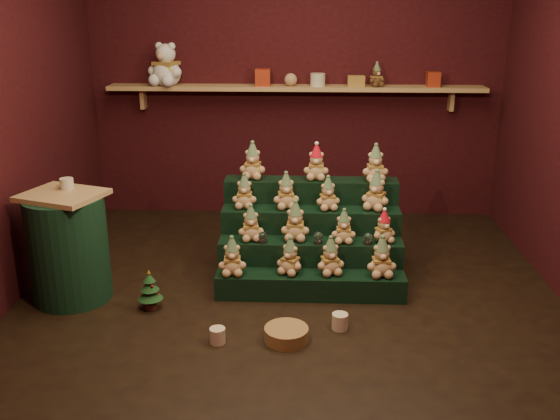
{
  "coord_description": "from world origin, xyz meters",
  "views": [
    {
      "loc": [
        0.1,
        -4.15,
        2.1
      ],
      "look_at": [
        -0.08,
        0.25,
        0.61
      ],
      "focal_mm": 40.0,
      "sensor_mm": 36.0,
      "label": 1
    }
  ],
  "objects_px": {
    "snow_globe_c": "(368,239)",
    "mini_christmas_tree": "(150,290)",
    "wicker_basket": "(286,334)",
    "brown_bear": "(377,75)",
    "snow_globe_a": "(263,237)",
    "white_bear": "(166,59)",
    "snow_globe_b": "(318,238)",
    "mug_right": "(340,321)",
    "riser_tier_front": "(310,285)",
    "mug_left": "(218,336)",
    "side_table": "(68,247)"
  },
  "relations": [
    {
      "from": "snow_globe_a",
      "to": "snow_globe_b",
      "type": "height_order",
      "value": "snow_globe_b"
    },
    {
      "from": "mug_left",
      "to": "wicker_basket",
      "type": "relative_size",
      "value": 0.36
    },
    {
      "from": "mug_left",
      "to": "mug_right",
      "type": "height_order",
      "value": "mug_right"
    },
    {
      "from": "snow_globe_c",
      "to": "mini_christmas_tree",
      "type": "bearing_deg",
      "value": -165.68
    },
    {
      "from": "snow_globe_a",
      "to": "snow_globe_c",
      "type": "distance_m",
      "value": 0.79
    },
    {
      "from": "snow_globe_b",
      "to": "snow_globe_c",
      "type": "distance_m",
      "value": 0.37
    },
    {
      "from": "snow_globe_a",
      "to": "snow_globe_b",
      "type": "xyz_separation_m",
      "value": [
        0.42,
        -0.0,
        0.0
      ]
    },
    {
      "from": "snow_globe_a",
      "to": "white_bear",
      "type": "distance_m",
      "value": 2.25
    },
    {
      "from": "snow_globe_a",
      "to": "brown_bear",
      "type": "relative_size",
      "value": 0.4
    },
    {
      "from": "snow_globe_b",
      "to": "wicker_basket",
      "type": "relative_size",
      "value": 0.32
    },
    {
      "from": "white_bear",
      "to": "brown_bear",
      "type": "relative_size",
      "value": 2.28
    },
    {
      "from": "snow_globe_a",
      "to": "wicker_basket",
      "type": "relative_size",
      "value": 0.31
    },
    {
      "from": "snow_globe_a",
      "to": "snow_globe_c",
      "type": "height_order",
      "value": "snow_globe_c"
    },
    {
      "from": "mug_right",
      "to": "wicker_basket",
      "type": "height_order",
      "value": "mug_right"
    },
    {
      "from": "snow_globe_c",
      "to": "brown_bear",
      "type": "bearing_deg",
      "value": 83.56
    },
    {
      "from": "snow_globe_c",
      "to": "mug_left",
      "type": "xyz_separation_m",
      "value": [
        -1.03,
        -0.85,
        -0.35
      ]
    },
    {
      "from": "side_table",
      "to": "white_bear",
      "type": "relative_size",
      "value": 1.61
    },
    {
      "from": "snow_globe_c",
      "to": "mug_right",
      "type": "height_order",
      "value": "snow_globe_c"
    },
    {
      "from": "mini_christmas_tree",
      "to": "mug_right",
      "type": "height_order",
      "value": "mini_christmas_tree"
    },
    {
      "from": "white_bear",
      "to": "brown_bear",
      "type": "bearing_deg",
      "value": 21.38
    },
    {
      "from": "snow_globe_a",
      "to": "white_bear",
      "type": "bearing_deg",
      "value": 122.0
    },
    {
      "from": "riser_tier_front",
      "to": "snow_globe_a",
      "type": "relative_size",
      "value": 15.97
    },
    {
      "from": "snow_globe_a",
      "to": "mini_christmas_tree",
      "type": "xyz_separation_m",
      "value": [
        -0.78,
        -0.4,
        -0.26
      ]
    },
    {
      "from": "mug_right",
      "to": "brown_bear",
      "type": "xyz_separation_m",
      "value": [
        0.42,
        2.26,
        1.38
      ]
    },
    {
      "from": "snow_globe_a",
      "to": "snow_globe_b",
      "type": "distance_m",
      "value": 0.42
    },
    {
      "from": "mug_right",
      "to": "mug_left",
      "type": "bearing_deg",
      "value": -165.03
    },
    {
      "from": "riser_tier_front",
      "to": "mug_right",
      "type": "relative_size",
      "value": 12.83
    },
    {
      "from": "side_table",
      "to": "mug_left",
      "type": "distance_m",
      "value": 1.35
    },
    {
      "from": "white_bear",
      "to": "snow_globe_b",
      "type": "bearing_deg",
      "value": -27.23
    },
    {
      "from": "snow_globe_c",
      "to": "mug_left",
      "type": "relative_size",
      "value": 0.88
    },
    {
      "from": "mug_left",
      "to": "brown_bear",
      "type": "height_order",
      "value": "brown_bear"
    },
    {
      "from": "snow_globe_b",
      "to": "snow_globe_a",
      "type": "bearing_deg",
      "value": 180.0
    },
    {
      "from": "mini_christmas_tree",
      "to": "brown_bear",
      "type": "height_order",
      "value": "brown_bear"
    },
    {
      "from": "white_bear",
      "to": "snow_globe_a",
      "type": "bearing_deg",
      "value": -36.62
    },
    {
      "from": "snow_globe_a",
      "to": "wicker_basket",
      "type": "xyz_separation_m",
      "value": [
        0.21,
        -0.8,
        -0.36
      ]
    },
    {
      "from": "riser_tier_front",
      "to": "snow_globe_b",
      "type": "xyz_separation_m",
      "value": [
        0.06,
        0.16,
        0.32
      ]
    },
    {
      "from": "snow_globe_b",
      "to": "mini_christmas_tree",
      "type": "distance_m",
      "value": 1.29
    },
    {
      "from": "mug_right",
      "to": "brown_bear",
      "type": "bearing_deg",
      "value": 79.6
    },
    {
      "from": "wicker_basket",
      "to": "brown_bear",
      "type": "height_order",
      "value": "brown_bear"
    },
    {
      "from": "riser_tier_front",
      "to": "snow_globe_a",
      "type": "height_order",
      "value": "snow_globe_a"
    },
    {
      "from": "riser_tier_front",
      "to": "wicker_basket",
      "type": "relative_size",
      "value": 4.87
    },
    {
      "from": "side_table",
      "to": "wicker_basket",
      "type": "distance_m",
      "value": 1.73
    },
    {
      "from": "snow_globe_c",
      "to": "wicker_basket",
      "type": "height_order",
      "value": "snow_globe_c"
    },
    {
      "from": "mug_left",
      "to": "wicker_basket",
      "type": "distance_m",
      "value": 0.44
    },
    {
      "from": "mug_left",
      "to": "brown_bear",
      "type": "distance_m",
      "value": 3.08
    },
    {
      "from": "mug_right",
      "to": "snow_globe_b",
      "type": "bearing_deg",
      "value": 102.57
    },
    {
      "from": "brown_bear",
      "to": "snow_globe_a",
      "type": "bearing_deg",
      "value": -146.87
    },
    {
      "from": "riser_tier_front",
      "to": "wicker_basket",
      "type": "xyz_separation_m",
      "value": [
        -0.16,
        -0.64,
        -0.05
      ]
    },
    {
      "from": "side_table",
      "to": "snow_globe_c",
      "type": "bearing_deg",
      "value": 25.7
    },
    {
      "from": "brown_bear",
      "to": "white_bear",
      "type": "bearing_deg",
      "value": 154.02
    }
  ]
}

